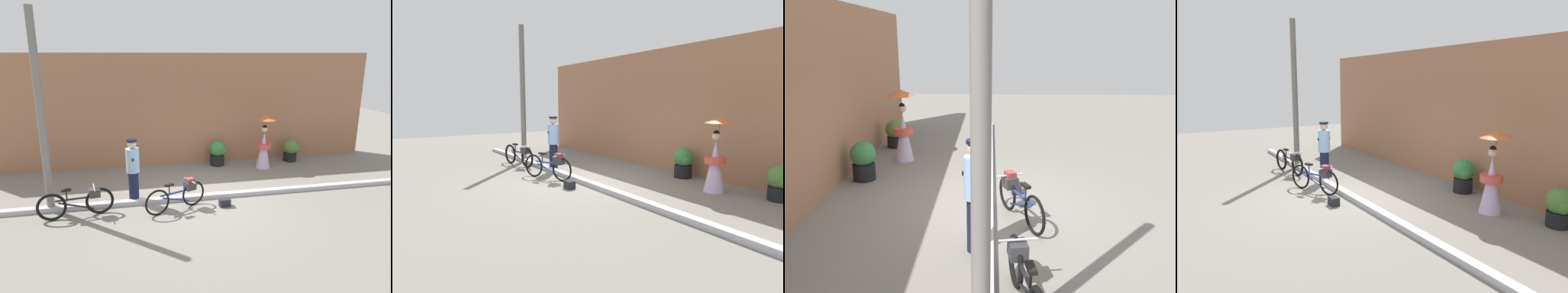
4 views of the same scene
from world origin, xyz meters
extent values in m
plane|color=gray|center=(0.00, 0.00, 0.00)|extent=(30.00, 30.00, 0.00)
cube|color=#9E6B4C|center=(0.00, 3.40, 1.91)|extent=(14.00, 0.40, 3.82)
cube|color=#B2B2B7|center=(0.00, 0.00, 0.06)|extent=(14.00, 0.20, 0.12)
torus|color=black|center=(-0.25, -0.36, 0.33)|extent=(0.62, 0.30, 0.65)
torus|color=black|center=(-1.20, -0.75, 0.33)|extent=(0.62, 0.30, 0.65)
cube|color=navy|center=(-0.72, -0.55, 0.47)|extent=(0.82, 0.36, 0.04)
cube|color=navy|center=(-0.72, -0.55, 0.29)|extent=(0.71, 0.32, 0.27)
cylinder|color=navy|center=(-0.90, -0.62, 0.57)|extent=(0.03, 0.03, 0.27)
cube|color=black|center=(-0.90, -0.62, 0.71)|extent=(0.24, 0.17, 0.05)
cylinder|color=silver|center=(-0.34, -0.40, 0.70)|extent=(0.21, 0.46, 0.03)
cube|color=#333338|center=(-0.34, -0.40, 0.56)|extent=(0.32, 0.30, 0.20)
cube|color=maroon|center=(-0.34, -0.40, 0.69)|extent=(0.25, 0.22, 0.14)
torus|color=black|center=(-2.56, -0.37, 0.34)|extent=(0.68, 0.17, 0.67)
torus|color=black|center=(-3.64, -0.54, 0.34)|extent=(0.68, 0.17, 0.67)
cube|color=black|center=(-3.10, -0.45, 0.47)|extent=(0.91, 0.18, 0.04)
cube|color=black|center=(-3.10, -0.45, 0.29)|extent=(0.79, 0.15, 0.29)
cylinder|color=black|center=(-3.29, -0.48, 0.57)|extent=(0.03, 0.03, 0.27)
cube|color=black|center=(-3.29, -0.48, 0.71)|extent=(0.23, 0.12, 0.05)
cylinder|color=silver|center=(-2.67, -0.39, 0.70)|extent=(0.10, 0.48, 0.03)
cube|color=#333338|center=(-2.67, -0.39, 0.56)|extent=(0.29, 0.26, 0.20)
cylinder|color=#141938|center=(-1.73, 0.17, 0.42)|extent=(0.26, 0.26, 0.83)
cylinder|color=#8CB2E0|center=(-1.73, 0.17, 1.15)|extent=(0.34, 0.34, 0.62)
sphere|color=#D8B293|center=(-1.73, 0.17, 1.57)|extent=(0.23, 0.23, 0.23)
cylinder|color=black|center=(-1.73, 0.17, 1.67)|extent=(0.26, 0.26, 0.05)
cube|color=black|center=(-1.73, 0.17, 1.21)|extent=(0.05, 0.38, 0.06)
cone|color=silver|center=(2.70, 2.18, 0.62)|extent=(0.48, 0.48, 1.24)
cylinder|color=#D14C3D|center=(2.70, 2.18, 0.77)|extent=(0.49, 0.49, 0.16)
sphere|color=beige|center=(2.70, 2.18, 1.34)|extent=(0.20, 0.20, 0.20)
sphere|color=black|center=(2.70, 2.18, 1.41)|extent=(0.15, 0.15, 0.15)
cylinder|color=olive|center=(2.75, 2.20, 1.46)|extent=(0.02, 0.02, 0.55)
cone|color=orange|center=(2.75, 2.20, 1.74)|extent=(0.70, 0.70, 0.16)
cylinder|color=black|center=(1.23, 2.77, 0.19)|extent=(0.49, 0.49, 0.37)
sphere|color=#387F42|center=(1.23, 2.77, 0.59)|extent=(0.55, 0.55, 0.55)
sphere|color=#387F42|center=(1.37, 2.68, 0.52)|extent=(0.30, 0.30, 0.30)
cylinder|color=black|center=(3.96, 2.71, 0.15)|extent=(0.46, 0.46, 0.31)
sphere|color=#4C7A38|center=(3.96, 2.71, 0.52)|extent=(0.54, 0.54, 0.54)
sphere|color=#4C7A38|center=(4.09, 2.63, 0.46)|extent=(0.29, 0.29, 0.29)
cube|color=#26262D|center=(0.53, -0.57, 0.10)|extent=(0.28, 0.19, 0.20)
cube|color=black|center=(0.53, -0.63, 0.15)|extent=(0.24, 0.07, 0.07)
cylinder|color=slate|center=(-3.77, 0.04, 2.40)|extent=(0.18, 0.18, 4.80)
camera|label=1|loc=(-1.86, -8.45, 3.78)|focal=31.85mm
camera|label=2|loc=(7.72, -4.75, 2.14)|focal=31.35mm
camera|label=3|loc=(-6.96, -0.05, 3.05)|focal=36.16mm
camera|label=4|loc=(8.29, -4.04, 2.83)|focal=34.90mm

